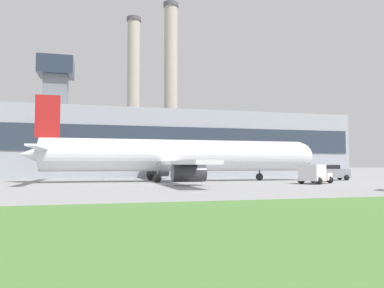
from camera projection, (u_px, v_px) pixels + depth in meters
ground_plane at (170, 184)px, 36.55m from camera, size 400.00×400.00×0.00m
terminal_building at (137, 144)px, 62.06m from camera, size 70.01×14.44×18.83m
smokestack_left at (133, 94)px, 88.78m from camera, size 3.44×3.44×37.27m
smokestack_right at (171, 86)px, 92.01m from camera, size 3.78×3.78×42.20m
airplane at (176, 156)px, 42.87m from camera, size 34.03×32.45×9.30m
pushback_tug at (333, 173)px, 46.41m from camera, size 3.99×3.19×1.89m
fuel_truck at (314, 174)px, 37.29m from camera, size 4.56×4.00×1.91m
traffic_cone_near_nose at (326, 179)px, 42.21m from camera, size 0.57×0.57×0.57m
traffic_cone_wingtip at (323, 179)px, 42.38m from camera, size 0.57×0.57×0.53m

